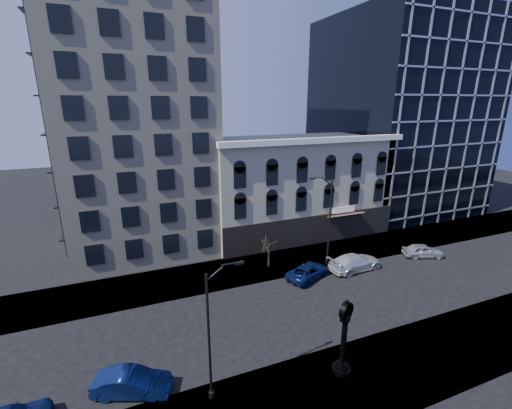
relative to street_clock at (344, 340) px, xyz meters
name	(u,v)px	position (x,y,z in m)	size (l,w,h in m)	color
ground	(251,320)	(-3.26, 7.11, -2.41)	(160.00, 160.00, 0.00)	black
sidewalk_far	(222,273)	(-3.26, 15.11, -2.35)	(160.00, 6.00, 0.12)	gray
sidewalk_near	(302,399)	(-3.26, -0.89, -2.35)	(160.00, 6.00, 0.12)	gray
cream_tower	(131,70)	(-9.37, 25.99, 16.91)	(15.90, 15.40, 42.50)	beige
victorian_row	(295,186)	(8.75, 23.00, 3.58)	(22.60, 11.19, 12.50)	#ABA68D
glass_office	(397,117)	(28.74, 28.02, 11.59)	(20.00, 20.15, 28.00)	black
street_clock	(344,340)	(0.00, 0.00, 0.00)	(1.15, 1.15, 5.07)	black
street_lamp_near	(218,298)	(-7.37, 1.20, 3.91)	(2.12, 0.54, 8.21)	black
street_lamp_far	(324,198)	(6.87, 13.40, 4.72)	(2.25, 1.22, 9.29)	black
bare_tree_far	(269,240)	(1.58, 14.74, 0.60)	(2.24, 2.24, 3.85)	black
car_near_b	(132,383)	(-12.10, 3.18, -1.69)	(1.54, 4.40, 1.45)	#0C194C
car_far_a	(308,271)	(4.19, 11.30, -1.74)	(2.22, 4.82, 1.34)	#0C194C
car_far_b	(355,262)	(9.36, 11.00, -1.59)	(2.29, 5.64, 1.64)	silver
car_far_c	(423,251)	(18.12, 10.73, -1.70)	(1.69, 4.21, 1.43)	#A5A8AD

